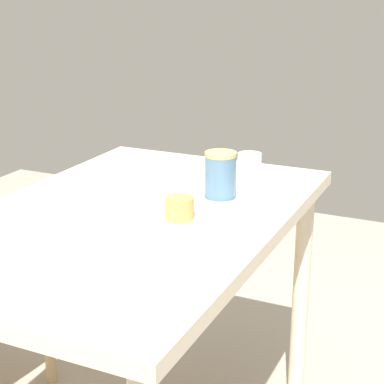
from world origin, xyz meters
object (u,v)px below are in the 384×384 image
Objects in this scene: pastry at (180,208)px; dining_table at (132,248)px; pastry_plate at (180,221)px; sugar_bowl at (250,162)px; coffee_mug at (221,174)px.

dining_table is at bearing 78.82° from pastry.
pastry_plate is 2.42× the size of sugar_bowl.
coffee_mug is (0.20, -0.02, 0.03)m from pastry.
pastry_plate is at bearing 0.00° from pastry.
pastry_plate is 1.46× the size of coffee_mug.
dining_table is at bearing 78.82° from pastry_plate.
coffee_mug is 1.65× the size of sugar_bowl.
pastry is 0.93× the size of sugar_bowl.
sugar_bowl reaches higher than dining_table.
dining_table is at bearing 164.03° from sugar_bowl.
dining_table is 0.20m from pastry.
pastry is at bearing -178.72° from sugar_bowl.
sugar_bowl is at bearing 1.28° from pastry.
dining_table is 16.61× the size of pastry.
pastry_plate is 2.58× the size of pastry.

